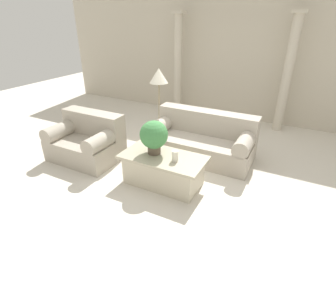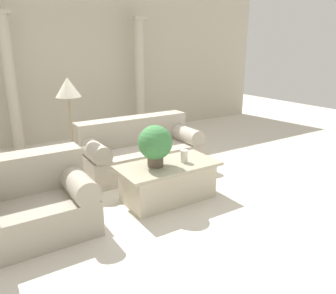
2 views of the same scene
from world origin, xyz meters
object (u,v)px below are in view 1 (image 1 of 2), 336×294
at_px(coffee_table, 163,170).
at_px(potted_plant, 154,136).
at_px(sofa_long, 202,139).
at_px(loveseat, 87,140).
at_px(floor_lamp, 159,80).

distance_m(coffee_table, potted_plant, 0.57).
bearing_deg(potted_plant, sofa_long, 72.09).
height_order(coffee_table, potted_plant, potted_plant).
bearing_deg(sofa_long, loveseat, -150.80).
xyz_separation_m(coffee_table, floor_lamp, (-0.82, 1.35, 1.05)).
height_order(potted_plant, floor_lamp, floor_lamp).
bearing_deg(potted_plant, loveseat, 176.39).
xyz_separation_m(potted_plant, floor_lamp, (-0.65, 1.32, 0.51)).
bearing_deg(coffee_table, loveseat, 175.87).
bearing_deg(potted_plant, coffee_table, -8.60).
relative_size(loveseat, coffee_table, 0.96).
bearing_deg(loveseat, coffee_table, -4.13).
xyz_separation_m(sofa_long, loveseat, (-1.87, -1.05, 0.01)).
distance_m(loveseat, potted_plant, 1.57).
distance_m(coffee_table, floor_lamp, 1.90).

